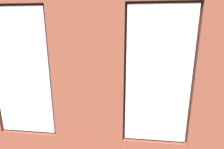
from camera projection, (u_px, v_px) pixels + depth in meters
ground_plane at (111, 103)px, 5.68m from camera, size 6.22×6.47×0.10m
brick_wall_with_windows at (87, 69)px, 2.49m from camera, size 5.62×0.30×3.42m
white_wall_right at (22, 48)px, 5.36m from camera, size 0.10×5.47×3.42m
couch_by_window at (79, 129)px, 3.50m from camera, size 2.02×0.87×0.80m
couch_left at (186, 103)px, 4.74m from camera, size 1.02×1.92×0.80m
coffee_table at (118, 92)px, 5.47m from camera, size 1.24×0.77×0.41m
cup_ceramic at (113, 88)px, 5.56m from camera, size 0.07×0.07×0.09m
candle_jar at (121, 90)px, 5.32m from camera, size 0.08×0.08×0.10m
table_plant_small at (118, 87)px, 5.42m from camera, size 0.14×0.14×0.24m
remote_black at (129, 89)px, 5.55m from camera, size 0.17×0.14×0.02m
remote_gray at (106, 91)px, 5.39m from camera, size 0.18×0.11×0.02m
media_console at (46, 87)px, 6.35m from camera, size 1.24×0.42×0.45m
tv_flatscreen at (44, 71)px, 6.20m from camera, size 1.14×0.20×0.75m
potted_plant_near_tv at (45, 85)px, 5.15m from camera, size 0.60×0.60×1.00m
potted_plant_by_left_couch at (163, 83)px, 6.08m from camera, size 0.41×0.41×0.68m
potted_plant_between_couches at (154, 113)px, 3.28m from camera, size 0.96×0.89×1.44m
potted_plant_mid_room_small at (126, 82)px, 6.60m from camera, size 0.36×0.36×0.53m
potted_plant_beside_window_right at (2, 117)px, 3.54m from camera, size 0.86×0.78×1.30m
potted_plant_corner_far_left at (224, 128)px, 3.04m from camera, size 0.81×0.74×1.17m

